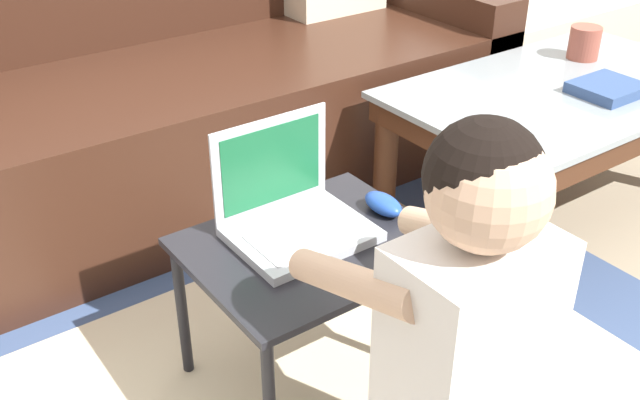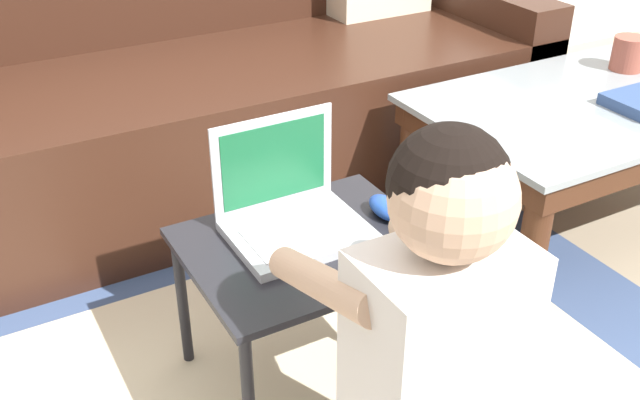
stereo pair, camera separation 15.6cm
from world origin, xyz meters
name	(u,v)px [view 2 (the right image)]	position (x,y,z in m)	size (l,w,h in m)	color
ground_plane	(356,365)	(0.00, 0.00, 0.00)	(16.00, 16.00, 0.00)	gray
couch	(219,93)	(0.11, 1.03, 0.29)	(2.14, 0.81, 0.83)	#381E14
coffee_table	(598,118)	(0.93, 0.21, 0.34)	(1.02, 0.62, 0.41)	gray
laptop_desk	(309,261)	(-0.11, 0.02, 0.32)	(0.50, 0.40, 0.36)	black
laptop	(292,215)	(-0.12, 0.08, 0.40)	(0.28, 0.22, 0.23)	#B7BCC6
computer_mouse	(386,208)	(0.09, 0.03, 0.38)	(0.06, 0.11, 0.04)	#234CB2
person_seated	(432,376)	(-0.13, -0.42, 0.37)	(0.34, 0.43, 0.80)	silver
cup_on_table	(628,53)	(1.16, 0.34, 0.46)	(0.10, 0.10, 0.10)	#994C3D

